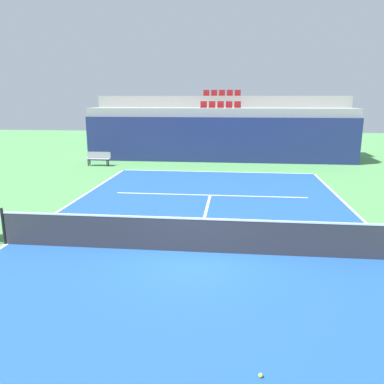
{
  "coord_description": "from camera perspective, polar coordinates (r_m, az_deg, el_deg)",
  "views": [
    {
      "loc": [
        0.96,
        -9.78,
        4.06
      ],
      "look_at": [
        -0.32,
        2.0,
        1.2
      ],
      "focal_mm": 36.08,
      "sensor_mm": 36.0,
      "label": 1
    }
  ],
  "objects": [
    {
      "name": "baseline_far",
      "position": [
        22.12,
        3.61,
        3.0
      ],
      "size": [
        11.0,
        0.1,
        0.0
      ],
      "primitive_type": "cube",
      "color": "white",
      "rests_on": "court_surface"
    },
    {
      "name": "service_line_far",
      "position": [
        16.71,
        2.71,
        -0.47
      ],
      "size": [
        8.26,
        0.1,
        0.0
      ],
      "primitive_type": "cube",
      "color": "white",
      "rests_on": "court_surface"
    },
    {
      "name": "centre_service_line",
      "position": [
        13.63,
        1.87,
        -3.71
      ],
      "size": [
        0.1,
        6.4,
        0.0
      ],
      "primitive_type": "cube",
      "color": "white",
      "rests_on": "court_surface"
    },
    {
      "name": "tennis_net",
      "position": [
        10.45,
        0.54,
        -6.3
      ],
      "size": [
        11.08,
        0.08,
        1.07
      ],
      "color": "black",
      "rests_on": "court_surface"
    },
    {
      "name": "stands_tier_upper",
      "position": [
        29.05,
        4.35,
        9.75
      ],
      "size": [
        17.76,
        2.4,
        4.28
      ],
      "primitive_type": "cube",
      "color": "#9E9E99",
      "rests_on": "ground_plane"
    },
    {
      "name": "seating_row_upper",
      "position": [
        29.09,
        4.44,
        14.21
      ],
      "size": [
        2.73,
        0.44,
        0.44
      ],
      "color": "maroon",
      "rests_on": "stands_tier_upper"
    },
    {
      "name": "player_bench",
      "position": [
        24.85,
        -13.66,
        4.97
      ],
      "size": [
        1.5,
        0.4,
        0.85
      ],
      "color": "#99999E",
      "rests_on": "ground_plane"
    },
    {
      "name": "ground_plane",
      "position": [
        10.63,
        0.54,
        -8.88
      ],
      "size": [
        80.0,
        80.0,
        0.0
      ],
      "primitive_type": "plane",
      "color": "#4C8C4C"
    },
    {
      "name": "court_surface",
      "position": [
        10.63,
        0.54,
        -8.86
      ],
      "size": [
        11.0,
        24.0,
        0.01
      ],
      "primitive_type": "cube",
      "color": "#1E4C99",
      "rests_on": "ground_plane"
    },
    {
      "name": "sideline_left",
      "position": [
        12.38,
        -25.66,
        -6.92
      ],
      "size": [
        0.1,
        24.0,
        0.0
      ],
      "primitive_type": "cube",
      "color": "white",
      "rests_on": "court_surface"
    },
    {
      "name": "stands_tier_lower",
      "position": [
        26.69,
        4.16,
        8.56
      ],
      "size": [
        17.76,
        2.4,
        3.49
      ],
      "primitive_type": "cube",
      "color": "#9E9E99",
      "rests_on": "ground_plane"
    },
    {
      "name": "tennis_ball_2",
      "position": [
        6.46,
        10.11,
        -25.12
      ],
      "size": [
        0.07,
        0.07,
        0.07
      ],
      "primitive_type": "sphere",
      "color": "#CCE033",
      "rests_on": "court_surface"
    },
    {
      "name": "seating_row_lower",
      "position": [
        26.69,
        4.24,
        12.57
      ],
      "size": [
        2.73,
        0.44,
        0.44
      ],
      "color": "maroon",
      "rests_on": "stands_tier_lower"
    },
    {
      "name": "back_wall",
      "position": [
        25.38,
        4.03,
        7.66
      ],
      "size": [
        17.76,
        0.3,
        2.92
      ],
      "primitive_type": "cube",
      "color": "navy",
      "rests_on": "ground_plane"
    }
  ]
}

